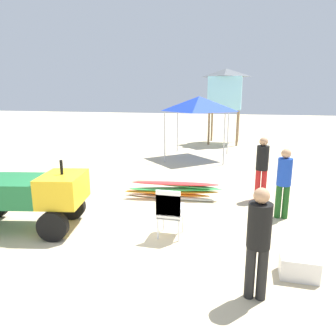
{
  "coord_description": "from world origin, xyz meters",
  "views": [
    {
      "loc": [
        2.45,
        -5.43,
        2.8
      ],
      "look_at": [
        0.56,
        2.15,
        0.94
      ],
      "focal_mm": 33.21,
      "sensor_mm": 36.0,
      "label": 1
    }
  ],
  "objects_px": {
    "utility_cart": "(26,193)",
    "lifeguard_near_center": "(259,237)",
    "lifeguard_near_left": "(262,164)",
    "lifeguard_tower": "(225,89)",
    "lifeguard_near_right": "(284,179)",
    "cooler_box": "(299,267)",
    "popup_canopy": "(199,104)",
    "stacked_plastic_chairs": "(170,209)",
    "surfboard_pile": "(173,190)"
  },
  "relations": [
    {
      "from": "utility_cart",
      "to": "lifeguard_near_center",
      "type": "height_order",
      "value": "lifeguard_near_center"
    },
    {
      "from": "lifeguard_near_left",
      "to": "lifeguard_tower",
      "type": "distance_m",
      "value": 10.23
    },
    {
      "from": "lifeguard_near_center",
      "to": "lifeguard_near_right",
      "type": "relative_size",
      "value": 1.0
    },
    {
      "from": "lifeguard_near_left",
      "to": "lifeguard_near_right",
      "type": "distance_m",
      "value": 1.31
    },
    {
      "from": "lifeguard_near_center",
      "to": "lifeguard_near_right",
      "type": "distance_m",
      "value": 3.23
    },
    {
      "from": "cooler_box",
      "to": "lifeguard_near_left",
      "type": "bearing_deg",
      "value": 96.97
    },
    {
      "from": "lifeguard_near_left",
      "to": "cooler_box",
      "type": "bearing_deg",
      "value": -83.03
    },
    {
      "from": "lifeguard_tower",
      "to": "popup_canopy",
      "type": "bearing_deg",
      "value": -99.73
    },
    {
      "from": "stacked_plastic_chairs",
      "to": "utility_cart",
      "type": "bearing_deg",
      "value": -174.37
    },
    {
      "from": "stacked_plastic_chairs",
      "to": "lifeguard_near_center",
      "type": "relative_size",
      "value": 0.63
    },
    {
      "from": "utility_cart",
      "to": "lifeguard_near_left",
      "type": "distance_m",
      "value": 5.8
    },
    {
      "from": "cooler_box",
      "to": "popup_canopy",
      "type": "bearing_deg",
      "value": 108.34
    },
    {
      "from": "stacked_plastic_chairs",
      "to": "surfboard_pile",
      "type": "bearing_deg",
      "value": 101.61
    },
    {
      "from": "popup_canopy",
      "to": "lifeguard_tower",
      "type": "distance_m",
      "value": 4.75
    },
    {
      "from": "stacked_plastic_chairs",
      "to": "lifeguard_tower",
      "type": "bearing_deg",
      "value": 89.44
    },
    {
      "from": "utility_cart",
      "to": "cooler_box",
      "type": "distance_m",
      "value": 5.37
    },
    {
      "from": "lifeguard_near_right",
      "to": "cooler_box",
      "type": "height_order",
      "value": "lifeguard_near_right"
    },
    {
      "from": "stacked_plastic_chairs",
      "to": "surfboard_pile",
      "type": "height_order",
      "value": "stacked_plastic_chairs"
    },
    {
      "from": "surfboard_pile",
      "to": "lifeguard_near_left",
      "type": "distance_m",
      "value": 2.49
    },
    {
      "from": "lifeguard_tower",
      "to": "cooler_box",
      "type": "bearing_deg",
      "value": -80.93
    },
    {
      "from": "surfboard_pile",
      "to": "popup_canopy",
      "type": "bearing_deg",
      "value": 91.87
    },
    {
      "from": "stacked_plastic_chairs",
      "to": "cooler_box",
      "type": "relative_size",
      "value": 1.78
    },
    {
      "from": "surfboard_pile",
      "to": "lifeguard_near_right",
      "type": "relative_size",
      "value": 1.67
    },
    {
      "from": "lifeguard_near_left",
      "to": "utility_cart",
      "type": "bearing_deg",
      "value": -146.98
    },
    {
      "from": "lifeguard_near_right",
      "to": "popup_canopy",
      "type": "relative_size",
      "value": 0.6
    },
    {
      "from": "lifeguard_near_left",
      "to": "cooler_box",
      "type": "xyz_separation_m",
      "value": [
        0.45,
        -3.7,
        -0.81
      ]
    },
    {
      "from": "cooler_box",
      "to": "utility_cart",
      "type": "bearing_deg",
      "value": 174.2
    },
    {
      "from": "cooler_box",
      "to": "surfboard_pile",
      "type": "bearing_deg",
      "value": 130.95
    },
    {
      "from": "stacked_plastic_chairs",
      "to": "popup_canopy",
      "type": "height_order",
      "value": "popup_canopy"
    },
    {
      "from": "stacked_plastic_chairs",
      "to": "lifeguard_tower",
      "type": "xyz_separation_m",
      "value": [
        0.12,
        12.73,
        2.46
      ]
    },
    {
      "from": "utility_cart",
      "to": "popup_canopy",
      "type": "distance_m",
      "value": 8.86
    },
    {
      "from": "popup_canopy",
      "to": "lifeguard_near_right",
      "type": "bearing_deg",
      "value": -65.61
    },
    {
      "from": "lifeguard_near_left",
      "to": "popup_canopy",
      "type": "bearing_deg",
      "value": 115.63
    },
    {
      "from": "utility_cart",
      "to": "lifeguard_near_right",
      "type": "relative_size",
      "value": 1.69
    },
    {
      "from": "surfboard_pile",
      "to": "lifeguard_near_center",
      "type": "distance_m",
      "value": 4.48
    },
    {
      "from": "lifeguard_near_center",
      "to": "stacked_plastic_chairs",
      "type": "bearing_deg",
      "value": 136.28
    },
    {
      "from": "utility_cart",
      "to": "stacked_plastic_chairs",
      "type": "distance_m",
      "value": 3.04
    },
    {
      "from": "utility_cart",
      "to": "stacked_plastic_chairs",
      "type": "height_order",
      "value": "utility_cart"
    },
    {
      "from": "surfboard_pile",
      "to": "lifeguard_near_center",
      "type": "height_order",
      "value": "lifeguard_near_center"
    },
    {
      "from": "surfboard_pile",
      "to": "lifeguard_tower",
      "type": "height_order",
      "value": "lifeguard_tower"
    },
    {
      "from": "surfboard_pile",
      "to": "cooler_box",
      "type": "bearing_deg",
      "value": -49.05
    },
    {
      "from": "lifeguard_near_left",
      "to": "cooler_box",
      "type": "height_order",
      "value": "lifeguard_near_left"
    },
    {
      "from": "surfboard_pile",
      "to": "lifeguard_tower",
      "type": "xyz_separation_m",
      "value": [
        0.61,
        10.37,
        2.82
      ]
    },
    {
      "from": "surfboard_pile",
      "to": "lifeguard_tower",
      "type": "distance_m",
      "value": 10.76
    },
    {
      "from": "lifeguard_near_center",
      "to": "popup_canopy",
      "type": "relative_size",
      "value": 0.6
    },
    {
      "from": "surfboard_pile",
      "to": "lifeguard_near_left",
      "type": "bearing_deg",
      "value": 12.22
    },
    {
      "from": "stacked_plastic_chairs",
      "to": "lifeguard_tower",
      "type": "height_order",
      "value": "lifeguard_tower"
    },
    {
      "from": "lifeguard_near_right",
      "to": "cooler_box",
      "type": "bearing_deg",
      "value": -89.36
    },
    {
      "from": "surfboard_pile",
      "to": "popup_canopy",
      "type": "height_order",
      "value": "popup_canopy"
    },
    {
      "from": "utility_cart",
      "to": "surfboard_pile",
      "type": "relative_size",
      "value": 1.01
    }
  ]
}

